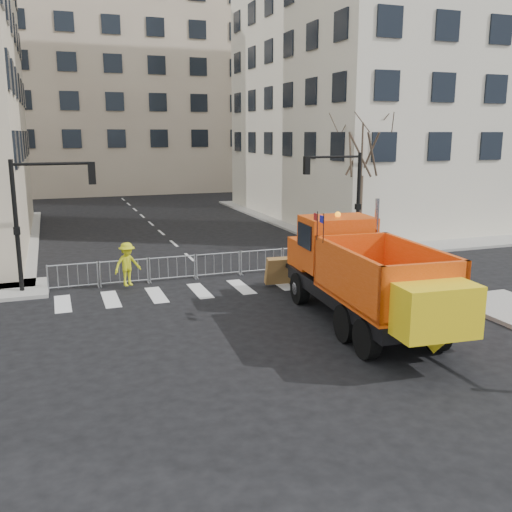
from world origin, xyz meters
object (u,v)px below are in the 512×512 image
object	(u,v)px
cop_b	(301,266)
newspaper_box	(319,259)
worker	(127,264)
plow_truck	(365,274)
cop_a	(346,265)
cop_c	(340,268)

from	to	relation	value
cop_b	newspaper_box	xyz separation A→B (m)	(1.62, 1.59, -0.12)
cop_b	newspaper_box	distance (m)	2.27
cop_b	worker	bearing A→B (deg)	-22.11
worker	newspaper_box	bearing A→B (deg)	-23.00
cop_b	newspaper_box	world-z (taller)	cop_b
plow_truck	cop_a	distance (m)	5.00
newspaper_box	worker	bearing A→B (deg)	172.84
cop_b	worker	distance (m)	7.31
plow_truck	cop_c	xyz separation A→B (m)	(1.48, 4.44, -0.94)
cop_a	cop_c	bearing A→B (deg)	0.68
plow_truck	cop_c	distance (m)	4.77
cop_a	worker	xyz separation A→B (m)	(-8.67, 2.89, 0.07)
cop_c	worker	size ratio (longest dim) A/B	0.98
plow_truck	newspaper_box	size ratio (longest dim) A/B	9.82
cop_c	newspaper_box	bearing A→B (deg)	-126.57
cop_c	newspaper_box	world-z (taller)	cop_c
cop_b	worker	world-z (taller)	worker
cop_a	cop_c	xyz separation A→B (m)	(-0.38, -0.13, -0.10)
cop_a	cop_b	size ratio (longest dim) A/B	1.20
cop_b	cop_c	xyz separation A→B (m)	(1.24, -1.13, 0.07)
plow_truck	worker	distance (m)	10.13
cop_c	newspaper_box	xyz separation A→B (m)	(0.38, 2.72, -0.20)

